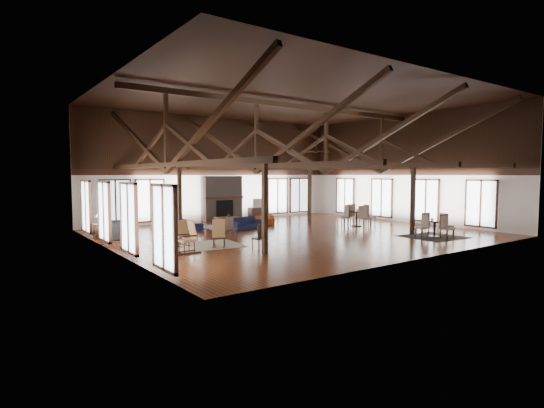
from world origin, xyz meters
TOP-DOWN VIEW (x-y plane):
  - floor at (0.00, 0.00)m, footprint 16.00×16.00m
  - ceiling at (0.00, 0.00)m, footprint 16.00×14.00m
  - wall_back at (0.00, 7.00)m, footprint 16.00×0.02m
  - wall_front at (0.00, -7.00)m, footprint 16.00×0.02m
  - wall_left at (-8.00, 0.00)m, footprint 0.02×14.00m
  - wall_right at (8.00, 0.00)m, footprint 0.02×14.00m
  - roof_truss at (0.00, 0.00)m, footprint 15.60×14.07m
  - post_grid at (0.00, 0.00)m, footprint 8.16×7.16m
  - fireplace at (0.00, 6.67)m, footprint 2.50×0.69m
  - ceiling_fan at (0.50, -1.00)m, footprint 1.60×1.60m
  - sofa_navy_front at (-0.95, 2.55)m, footprint 2.10×1.24m
  - sofa_navy_left at (-3.30, 4.05)m, footprint 1.76×0.73m
  - sofa_orange at (1.16, 3.97)m, footprint 1.81×1.16m
  - coffee_table at (-1.19, 3.98)m, footprint 1.35×0.83m
  - vase at (-1.10, 3.96)m, footprint 0.23×0.23m
  - armchair at (-7.20, 3.00)m, footprint 1.15×1.01m
  - side_table_lamp at (-7.60, 3.52)m, footprint 0.46×0.46m
  - rocking_chair_a at (-5.64, -0.33)m, footprint 0.60×0.86m
  - rocking_chair_b at (-4.58, -1.35)m, footprint 0.80×0.92m
  - rocking_chair_c at (-5.94, -1.75)m, footprint 0.88×0.51m
  - side_chair_a at (-3.35, -0.07)m, footprint 0.55×0.55m
  - side_chair_b at (-3.72, -2.84)m, footprint 0.44×0.44m
  - cafe_table_near at (4.24, -4.45)m, footprint 1.93×1.93m
  - cafe_table_far at (4.32, 0.13)m, footprint 2.13×2.13m
  - cup_near at (4.15, -4.38)m, footprint 0.15×0.15m
  - cup_far at (4.34, 0.13)m, footprint 0.15×0.15m
  - tv_console at (2.61, 6.75)m, footprint 1.27×0.48m
  - television at (2.62, 6.75)m, footprint 0.97×0.16m
  - rug_tan at (-4.85, -0.69)m, footprint 2.95×2.46m
  - rug_navy at (-1.00, 3.93)m, footprint 3.30×2.60m
  - rug_dark at (4.19, -4.44)m, footprint 2.53×2.33m

SIDE VIEW (x-z plane):
  - floor at x=0.00m, z-range 0.00..0.00m
  - rug_tan at x=-4.85m, z-range 0.00..0.01m
  - rug_navy at x=-1.00m, z-range 0.00..0.01m
  - rug_dark at x=4.19m, z-range 0.00..0.01m
  - sofa_orange at x=1.16m, z-range 0.00..0.49m
  - sofa_navy_left at x=-3.30m, z-range 0.00..0.51m
  - sofa_navy_front at x=-0.95m, z-range 0.00..0.58m
  - tv_console at x=2.61m, z-range 0.00..0.64m
  - armchair at x=-7.20m, z-range 0.00..0.74m
  - coffee_table at x=-1.19m, z-range 0.19..0.67m
  - side_table_lamp at x=-7.60m, z-range -0.14..1.03m
  - rocking_chair_a at x=-5.64m, z-range -0.03..0.97m
  - cafe_table_near at x=4.24m, z-range 0.00..0.98m
  - rocking_chair_b at x=-4.58m, z-range -0.03..1.02m
  - rocking_chair_c at x=-5.94m, z-range -0.03..1.09m
  - cafe_table_far at x=4.32m, z-range 0.00..1.09m
  - side_chair_b at x=-3.72m, z-range 0.08..1.03m
  - side_chair_a at x=-3.35m, z-range 0.08..1.03m
  - vase at x=-1.10m, z-range 0.49..0.69m
  - cup_near at x=4.15m, z-range 0.71..0.80m
  - cup_far at x=4.34m, z-range 0.78..0.88m
  - television at x=2.62m, z-range 0.64..1.19m
  - fireplace at x=0.00m, z-range -0.01..2.59m
  - post_grid at x=0.00m, z-range 0.00..3.05m
  - wall_back at x=0.00m, z-range 0.00..6.00m
  - wall_front at x=0.00m, z-range 0.00..6.00m
  - wall_left at x=-8.00m, z-range 0.00..6.00m
  - wall_right at x=8.00m, z-range 0.00..6.00m
  - ceiling_fan at x=0.50m, z-range 3.36..4.11m
  - roof_truss at x=0.00m, z-range 2.46..5.60m
  - ceiling at x=0.00m, z-range 5.99..6.01m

